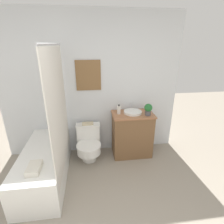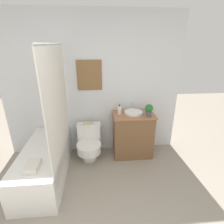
{
  "view_description": "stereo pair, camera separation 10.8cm",
  "coord_description": "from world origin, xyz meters",
  "px_view_note": "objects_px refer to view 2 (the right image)",
  "views": [
    {
      "loc": [
        -0.04,
        -0.79,
        1.97
      ],
      "look_at": [
        0.3,
        1.79,
        0.95
      ],
      "focal_mm": 28.0,
      "sensor_mm": 36.0,
      "label": 1
    },
    {
      "loc": [
        0.07,
        -0.8,
        1.97
      ],
      "look_at": [
        0.3,
        1.79,
        0.95
      ],
      "focal_mm": 28.0,
      "sensor_mm": 36.0,
      "label": 2
    }
  ],
  "objects_px": {
    "toilet": "(89,143)",
    "potted_plant": "(149,109)",
    "book_on_tank": "(88,123)",
    "sink": "(133,112)",
    "soap_bottle": "(119,110)"
  },
  "relations": [
    {
      "from": "soap_bottle",
      "to": "sink",
      "type": "bearing_deg",
      "value": 0.2
    },
    {
      "from": "toilet",
      "to": "sink",
      "type": "height_order",
      "value": "sink"
    },
    {
      "from": "potted_plant",
      "to": "soap_bottle",
      "type": "bearing_deg",
      "value": 164.93
    },
    {
      "from": "toilet",
      "to": "potted_plant",
      "type": "distance_m",
      "value": 1.22
    },
    {
      "from": "sink",
      "to": "book_on_tank",
      "type": "relative_size",
      "value": 1.77
    },
    {
      "from": "book_on_tank",
      "to": "sink",
      "type": "bearing_deg",
      "value": -6.03
    },
    {
      "from": "sink",
      "to": "potted_plant",
      "type": "relative_size",
      "value": 1.71
    },
    {
      "from": "sink",
      "to": "book_on_tank",
      "type": "xyz_separation_m",
      "value": [
        -0.8,
        0.08,
        -0.21
      ]
    },
    {
      "from": "soap_bottle",
      "to": "book_on_tank",
      "type": "xyz_separation_m",
      "value": [
        -0.55,
        0.09,
        -0.27
      ]
    },
    {
      "from": "soap_bottle",
      "to": "book_on_tank",
      "type": "relative_size",
      "value": 0.86
    },
    {
      "from": "sink",
      "to": "toilet",
      "type": "bearing_deg",
      "value": -176.22
    },
    {
      "from": "potted_plant",
      "to": "book_on_tank",
      "type": "height_order",
      "value": "potted_plant"
    },
    {
      "from": "toilet",
      "to": "sink",
      "type": "relative_size",
      "value": 1.74
    },
    {
      "from": "potted_plant",
      "to": "book_on_tank",
      "type": "relative_size",
      "value": 1.04
    },
    {
      "from": "soap_bottle",
      "to": "potted_plant",
      "type": "xyz_separation_m",
      "value": [
        0.48,
        -0.13,
        0.04
      ]
    }
  ]
}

